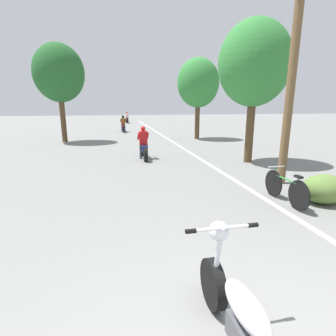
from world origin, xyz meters
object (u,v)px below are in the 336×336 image
roadside_tree_left (59,73)px  motorcycle_rider_mid (123,126)px  motorcycle_rider_lead (144,147)px  bicycle_parked (285,188)px  motorcycle_rider_far (127,119)px  utility_pole (292,73)px  roadside_tree_right_near (255,64)px  roadside_tree_right_far (198,83)px  motorcycle_foreground (242,319)px

roadside_tree_left → motorcycle_rider_mid: bearing=55.3°
motorcycle_rider_mid → motorcycle_rider_lead: bearing=-88.0°
bicycle_parked → roadside_tree_left: bearing=119.7°
motorcycle_rider_mid → bicycle_parked: size_ratio=1.28×
roadside_tree_left → motorcycle_rider_far: size_ratio=2.89×
utility_pole → roadside_tree_right_near: size_ratio=1.13×
roadside_tree_right_near → motorcycle_rider_lead: (-4.15, 1.59, -3.29)m
roadside_tree_right_near → roadside_tree_right_far: roadside_tree_right_near is taller
roadside_tree_left → motorcycle_foreground: size_ratio=2.84×
roadside_tree_right_near → roadside_tree_right_far: size_ratio=1.02×
motorcycle_rider_lead → motorcycle_rider_far: size_ratio=0.94×
roadside_tree_right_far → motorcycle_rider_mid: size_ratio=2.52×
roadside_tree_right_far → motorcycle_rider_lead: bearing=-125.8°
motorcycle_foreground → motorcycle_rider_mid: motorcycle_rider_mid is taller
roadside_tree_right_far → motorcycle_rider_lead: size_ratio=2.77×
roadside_tree_left → motorcycle_rider_lead: roadside_tree_left is taller
roadside_tree_right_near → roadside_tree_right_far: 7.71m
roadside_tree_left → bicycle_parked: 14.74m
roadside_tree_right_near → utility_pole: bearing=-99.2°
bicycle_parked → motorcycle_rider_mid: bearing=99.9°
roadside_tree_right_far → utility_pole: bearing=-94.0°
roadside_tree_right_near → bicycle_parked: bearing=-107.6°
motorcycle_rider_lead → motorcycle_rider_far: 23.59m
motorcycle_rider_lead → roadside_tree_right_near: bearing=-21.0°
motorcycle_foreground → motorcycle_rider_far: size_ratio=1.02×
roadside_tree_right_near → bicycle_parked: (-1.42, -4.46, -3.45)m
roadside_tree_right_far → bicycle_parked: bearing=-97.8°
motorcycle_rider_far → motorcycle_rider_lead: bearing=-91.2°
roadside_tree_right_near → roadside_tree_right_far: (0.26, 7.70, -0.11)m
roadside_tree_right_near → motorcycle_foreground: size_ratio=2.63×
motorcycle_foreground → motorcycle_rider_far: motorcycle_rider_far is taller
motorcycle_rider_mid → bicycle_parked: 18.30m
roadside_tree_right_near → motorcycle_rider_far: size_ratio=2.67×
roadside_tree_right_near → motorcycle_rider_far: bearing=98.2°
motorcycle_foreground → bicycle_parked: size_ratio=1.25×
roadside_tree_left → motorcycle_foreground: (4.14, -15.88, -3.71)m
motorcycle_rider_lead → motorcycle_rider_mid: bearing=92.0°
utility_pole → roadside_tree_left: 13.53m
motorcycle_rider_far → motorcycle_foreground: bearing=-91.2°
motorcycle_rider_mid → motorcycle_foreground: bearing=-89.4°
roadside_tree_left → motorcycle_rider_far: roadside_tree_left is taller
utility_pole → motorcycle_rider_mid: utility_pole is taller
roadside_tree_right_far → motorcycle_foreground: 16.65m
roadside_tree_right_near → motorcycle_rider_far: (-3.64, 25.18, -3.28)m
roadside_tree_left → roadside_tree_right_far: bearing=-1.4°
roadside_tree_left → motorcycle_foreground: bearing=-75.4°
utility_pole → motorcycle_rider_mid: size_ratio=2.91×
roadside_tree_left → motorcycle_rider_mid: 7.77m
roadside_tree_right_near → motorcycle_foreground: bearing=-118.6°
motorcycle_rider_mid → bicycle_parked: bearing=-80.1°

